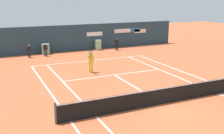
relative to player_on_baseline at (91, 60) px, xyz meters
name	(u,v)px	position (x,y,z in m)	size (l,w,h in m)	color
ground_plane	(158,100)	(1.37, -7.23, -0.98)	(80.00, 80.00, 0.01)	#B25633
tennis_net	(164,95)	(1.37, -7.80, -0.48)	(12.10, 0.10, 1.07)	#4C4C51
sponsor_back_wall	(73,38)	(1.36, 9.17, 0.38)	(25.00, 1.02, 2.84)	#233D4C
player_on_baseline	(91,60)	(0.00, 0.00, 0.00)	(0.61, 0.71, 1.86)	yellow
ball_kid_left_post	(117,43)	(5.85, 7.55, -0.20)	(0.45, 0.20, 1.36)	black
ball_kid_right_post	(45,49)	(-1.98, 7.55, -0.23)	(0.44, 0.18, 1.32)	black
ball_kid_centre_post	(29,50)	(-3.56, 7.55, -0.24)	(0.43, 0.22, 1.30)	black
tennis_ball_mid_court	(127,81)	(1.40, -3.35, -0.95)	(0.07, 0.07, 0.07)	#CCE033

